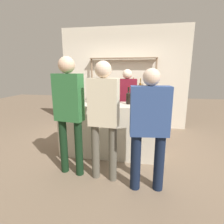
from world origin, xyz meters
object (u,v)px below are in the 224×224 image
object	(u,v)px
counter_bottle_1	(128,97)
wine_glass	(88,95)
ice_bucket	(102,99)
cork_jar	(159,103)
customer_center	(104,112)
counter_bottle_0	(160,97)
counter_bottle_3	(141,98)
customer_right	(149,123)
counter_bottle_4	(89,95)
customer_left	(69,107)
server_behind_counter	(127,99)
counter_bottle_2	(138,98)

from	to	relation	value
counter_bottle_1	wine_glass	world-z (taller)	counter_bottle_1
ice_bucket	cork_jar	xyz separation A→B (m)	(1.01, -0.03, -0.02)
customer_center	ice_bucket	bearing A→B (deg)	20.01
counter_bottle_0	counter_bottle_3	world-z (taller)	counter_bottle_0
counter_bottle_3	ice_bucket	world-z (taller)	counter_bottle_3
counter_bottle_0	ice_bucket	bearing A→B (deg)	-166.82
customer_right	counter_bottle_0	bearing A→B (deg)	-17.76
counter_bottle_4	customer_left	world-z (taller)	customer_left
customer_center	counter_bottle_1	bearing A→B (deg)	-11.87
counter_bottle_3	cork_jar	size ratio (longest dim) A/B	2.10
server_behind_counter	customer_center	bearing A→B (deg)	-9.69
counter_bottle_2	counter_bottle_4	distance (m)	0.96
counter_bottle_0	wine_glass	distance (m)	1.40
server_behind_counter	wine_glass	bearing A→B (deg)	-50.23
counter_bottle_4	customer_center	xyz separation A→B (m)	(0.50, -0.93, -0.11)
counter_bottle_3	customer_center	distance (m)	0.96
ice_bucket	wine_glass	bearing A→B (deg)	138.06
counter_bottle_2	ice_bucket	size ratio (longest dim) A/B	1.52
wine_glass	ice_bucket	xyz separation A→B (m)	(0.36, -0.32, -0.03)
counter_bottle_0	counter_bottle_3	bearing A→B (deg)	-156.47
counter_bottle_1	server_behind_counter	bearing A→B (deg)	97.11
counter_bottle_1	customer_left	distance (m)	1.17
counter_bottle_4	ice_bucket	size ratio (longest dim) A/B	1.79
cork_jar	server_behind_counter	size ratio (longest dim) A/B	0.10
counter_bottle_0	customer_left	size ratio (longest dim) A/B	0.19
wine_glass	cork_jar	xyz separation A→B (m)	(1.37, -0.35, -0.05)
cork_jar	counter_bottle_3	bearing A→B (deg)	157.38
counter_bottle_4	customer_left	distance (m)	0.88
counter_bottle_4	server_behind_counter	size ratio (longest dim) A/B	0.22
counter_bottle_3	cork_jar	world-z (taller)	counter_bottle_3
server_behind_counter	customer_left	distance (m)	1.81
counter_bottle_4	customer_right	bearing A→B (deg)	-43.33
wine_glass	ice_bucket	distance (m)	0.48
counter_bottle_4	counter_bottle_3	bearing A→B (deg)	-7.04
customer_right	counter_bottle_2	bearing A→B (deg)	2.96
cork_jar	counter_bottle_2	bearing A→B (deg)	145.53
ice_bucket	server_behind_counter	xyz separation A→B (m)	(0.36, 1.01, -0.14)
counter_bottle_2	ice_bucket	distance (m)	0.68
server_behind_counter	customer_right	distance (m)	1.91
counter_bottle_1	ice_bucket	size ratio (longest dim) A/B	1.64
counter_bottle_0	counter_bottle_1	bearing A→B (deg)	-174.02
customer_right	counter_bottle_4	bearing A→B (deg)	40.40
counter_bottle_1	cork_jar	distance (m)	0.59
counter_bottle_0	wine_glass	world-z (taller)	counter_bottle_0
ice_bucket	customer_right	bearing A→B (deg)	-45.88
counter_bottle_1	customer_center	size ratio (longest dim) A/B	0.19
counter_bottle_2	cork_jar	size ratio (longest dim) A/B	1.97
counter_bottle_2	customer_center	size ratio (longest dim) A/B	0.18
counter_bottle_1	counter_bottle_4	xyz separation A→B (m)	(-0.77, 0.04, 0.01)
ice_bucket	server_behind_counter	distance (m)	1.08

